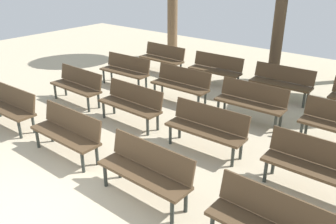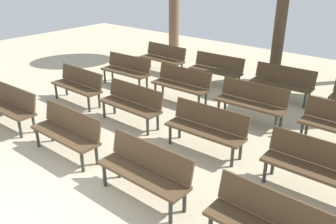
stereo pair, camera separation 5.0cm
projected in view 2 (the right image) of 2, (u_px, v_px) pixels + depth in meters
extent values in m
plane|color=#BCAD8E|center=(21.00, 219.00, 5.05)|extent=(24.00, 24.00, 0.00)
cube|color=#4C3823|center=(7.00, 108.00, 7.68)|extent=(1.61, 0.49, 0.05)
cube|color=#4C3823|center=(14.00, 95.00, 7.72)|extent=(1.60, 0.17, 0.40)
cylinder|color=#2D332D|center=(20.00, 129.00, 7.26)|extent=(0.06, 0.06, 0.40)
cylinder|color=#2D332D|center=(0.00, 108.00, 8.28)|extent=(0.06, 0.06, 0.40)
cylinder|color=#2D332D|center=(34.00, 124.00, 7.49)|extent=(0.06, 0.06, 0.40)
cube|color=#4C3823|center=(64.00, 135.00, 6.52)|extent=(1.60, 0.44, 0.05)
cube|color=#4C3823|center=(72.00, 120.00, 6.56)|extent=(1.60, 0.12, 0.40)
cylinder|color=#2D332D|center=(38.00, 138.00, 6.90)|extent=(0.06, 0.06, 0.40)
cylinder|color=#2D332D|center=(82.00, 162.00, 6.09)|extent=(0.06, 0.06, 0.40)
cylinder|color=#2D332D|center=(52.00, 132.00, 7.13)|extent=(0.06, 0.06, 0.40)
cylinder|color=#2D332D|center=(97.00, 154.00, 6.31)|extent=(0.06, 0.06, 0.40)
cube|color=#4C3823|center=(142.00, 175.00, 5.32)|extent=(1.60, 0.45, 0.05)
cube|color=#4C3823|center=(150.00, 156.00, 5.36)|extent=(1.60, 0.13, 0.40)
cylinder|color=#2D332D|center=(105.00, 175.00, 5.71)|extent=(0.06, 0.06, 0.40)
cylinder|color=#2D332D|center=(171.00, 212.00, 4.89)|extent=(0.06, 0.06, 0.40)
cylinder|color=#2D332D|center=(119.00, 167.00, 5.93)|extent=(0.06, 0.06, 0.40)
cylinder|color=#2D332D|center=(185.00, 200.00, 5.11)|extent=(0.06, 0.06, 0.40)
cube|color=#4C3823|center=(277.00, 208.00, 4.23)|extent=(1.60, 0.14, 0.40)
cylinder|color=#2D332D|center=(223.00, 216.00, 4.81)|extent=(0.06, 0.06, 0.40)
cube|color=#4C3823|center=(76.00, 87.00, 8.95)|extent=(1.61, 0.47, 0.05)
cube|color=#4C3823|center=(81.00, 76.00, 8.99)|extent=(1.60, 0.15, 0.40)
cylinder|color=#2D332D|center=(56.00, 91.00, 9.34)|extent=(0.06, 0.06, 0.40)
cylinder|color=#2D332D|center=(89.00, 104.00, 8.51)|extent=(0.06, 0.06, 0.40)
cylinder|color=#2D332D|center=(66.00, 88.00, 9.57)|extent=(0.06, 0.06, 0.40)
cylinder|color=#2D332D|center=(99.00, 100.00, 8.74)|extent=(0.06, 0.06, 0.40)
cube|color=#4C3823|center=(129.00, 106.00, 7.80)|extent=(1.60, 0.46, 0.05)
cube|color=#4C3823|center=(135.00, 93.00, 7.84)|extent=(1.60, 0.14, 0.40)
cylinder|color=#2D332D|center=(104.00, 110.00, 8.19)|extent=(0.06, 0.06, 0.40)
cylinder|color=#2D332D|center=(148.00, 127.00, 7.37)|extent=(0.06, 0.06, 0.40)
cylinder|color=#2D332D|center=(114.00, 106.00, 8.42)|extent=(0.06, 0.06, 0.40)
cylinder|color=#2D332D|center=(158.00, 122.00, 7.59)|extent=(0.06, 0.06, 0.40)
cube|color=#4C3823|center=(204.00, 131.00, 6.66)|extent=(1.61, 0.48, 0.05)
cube|color=#4C3823|center=(211.00, 116.00, 6.70)|extent=(1.60, 0.17, 0.40)
cylinder|color=#2D332D|center=(170.00, 135.00, 7.03)|extent=(0.06, 0.06, 0.40)
cylinder|color=#2D332D|center=(232.00, 157.00, 6.24)|extent=(0.06, 0.06, 0.40)
cylinder|color=#2D332D|center=(180.00, 129.00, 7.26)|extent=(0.06, 0.06, 0.40)
cylinder|color=#2D332D|center=(241.00, 150.00, 6.47)|extent=(0.06, 0.06, 0.40)
cube|color=#4C3823|center=(313.00, 171.00, 5.42)|extent=(1.60, 0.45, 0.05)
cube|color=#4C3823|center=(320.00, 152.00, 5.46)|extent=(1.60, 0.13, 0.40)
cylinder|color=#2D332D|center=(265.00, 172.00, 5.80)|extent=(0.06, 0.06, 0.40)
cylinder|color=#2D332D|center=(273.00, 164.00, 6.03)|extent=(0.06, 0.06, 0.40)
cube|color=#4C3823|center=(125.00, 72.00, 10.16)|extent=(1.61, 0.49, 0.05)
cube|color=#4C3823|center=(129.00, 62.00, 10.21)|extent=(1.60, 0.17, 0.40)
cylinder|color=#2D332D|center=(105.00, 76.00, 10.53)|extent=(0.06, 0.06, 0.40)
cylinder|color=#2D332D|center=(139.00, 86.00, 9.74)|extent=(0.06, 0.06, 0.40)
cylinder|color=#2D332D|center=(112.00, 74.00, 10.76)|extent=(0.06, 0.06, 0.40)
cylinder|color=#2D332D|center=(147.00, 83.00, 9.98)|extent=(0.06, 0.06, 0.40)
cube|color=#4C3823|center=(180.00, 86.00, 9.01)|extent=(1.61, 0.47, 0.05)
cube|color=#4C3823|center=(185.00, 75.00, 9.05)|extent=(1.60, 0.15, 0.40)
cylinder|color=#2D332D|center=(155.00, 91.00, 9.38)|extent=(0.06, 0.06, 0.40)
cylinder|color=#2D332D|center=(199.00, 103.00, 8.58)|extent=(0.06, 0.06, 0.40)
cylinder|color=#2D332D|center=(163.00, 87.00, 9.61)|extent=(0.06, 0.06, 0.40)
cylinder|color=#2D332D|center=(206.00, 99.00, 8.81)|extent=(0.06, 0.06, 0.40)
cube|color=#4C3823|center=(250.00, 105.00, 7.89)|extent=(1.61, 0.49, 0.05)
cube|color=#4C3823|center=(255.00, 92.00, 7.93)|extent=(1.60, 0.17, 0.40)
cylinder|color=#2D332D|center=(218.00, 109.00, 8.25)|extent=(0.06, 0.06, 0.40)
cylinder|color=#2D332D|center=(275.00, 124.00, 7.47)|extent=(0.06, 0.06, 0.40)
cylinder|color=#2D332D|center=(225.00, 104.00, 8.49)|extent=(0.06, 0.06, 0.40)
cylinder|color=#2D332D|center=(281.00, 119.00, 7.70)|extent=(0.06, 0.06, 0.40)
cylinder|color=#2D332D|center=(301.00, 132.00, 7.13)|extent=(0.06, 0.06, 0.40)
cylinder|color=#2D332D|center=(307.00, 127.00, 7.35)|extent=(0.06, 0.06, 0.40)
cube|color=#4C3823|center=(162.00, 59.00, 11.43)|extent=(1.61, 0.48, 0.05)
cube|color=#4C3823|center=(166.00, 51.00, 11.47)|extent=(1.60, 0.16, 0.40)
cylinder|color=#2D332D|center=(144.00, 63.00, 11.83)|extent=(0.06, 0.06, 0.40)
cylinder|color=#2D332D|center=(175.00, 71.00, 10.99)|extent=(0.06, 0.06, 0.40)
cylinder|color=#2D332D|center=(150.00, 61.00, 12.05)|extent=(0.06, 0.06, 0.40)
cylinder|color=#2D332D|center=(182.00, 69.00, 11.21)|extent=(0.06, 0.06, 0.40)
cube|color=#4C3823|center=(215.00, 71.00, 10.25)|extent=(1.61, 0.47, 0.05)
cube|color=#4C3823|center=(219.00, 61.00, 10.29)|extent=(1.60, 0.16, 0.40)
cylinder|color=#2D332D|center=(192.00, 75.00, 10.62)|extent=(0.06, 0.06, 0.40)
cylinder|color=#2D332D|center=(233.00, 85.00, 9.83)|extent=(0.06, 0.06, 0.40)
cylinder|color=#2D332D|center=(198.00, 73.00, 10.85)|extent=(0.06, 0.06, 0.40)
cylinder|color=#2D332D|center=(239.00, 82.00, 10.06)|extent=(0.06, 0.06, 0.40)
cube|color=#4C3823|center=(281.00, 85.00, 9.14)|extent=(1.61, 0.48, 0.05)
cube|color=#4C3823|center=(285.00, 74.00, 9.18)|extent=(1.60, 0.16, 0.40)
cylinder|color=#2D332D|center=(253.00, 89.00, 9.51)|extent=(0.06, 0.06, 0.40)
cylinder|color=#2D332D|center=(305.00, 101.00, 8.72)|extent=(0.06, 0.06, 0.40)
cylinder|color=#2D332D|center=(258.00, 86.00, 9.74)|extent=(0.06, 0.06, 0.40)
cylinder|color=#2D332D|center=(309.00, 97.00, 8.95)|extent=(0.06, 0.06, 0.40)
cylinder|color=#2D332D|center=(331.00, 107.00, 8.34)|extent=(0.06, 0.06, 0.40)
cylinder|color=#2D332D|center=(335.00, 103.00, 8.57)|extent=(0.06, 0.06, 0.40)
cylinder|color=#4C3A28|center=(279.00, 33.00, 10.07)|extent=(0.33, 0.33, 3.00)
cylinder|color=brown|center=(174.00, 9.00, 12.91)|extent=(0.38, 0.38, 3.49)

